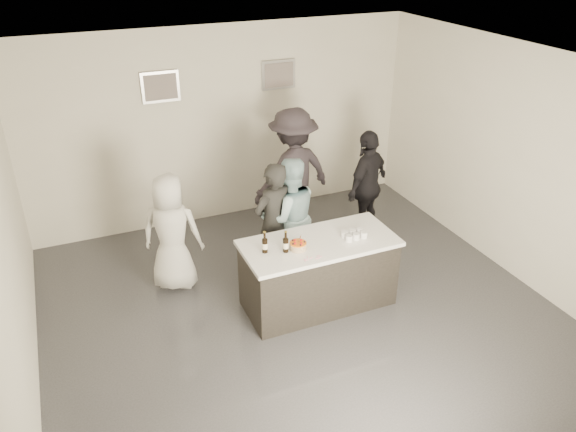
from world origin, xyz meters
The scene contains 19 objects.
floor centered at (0.00, 0.00, 0.00)m, with size 6.00×6.00×0.00m, color #3D3D42.
ceiling centered at (0.00, 0.00, 3.00)m, with size 6.00×6.00×0.00m, color white.
wall_back centered at (0.00, 3.00, 1.50)m, with size 6.00×0.04×3.00m, color silver.
wall_front centered at (0.00, -3.00, 1.50)m, with size 6.00×0.04×3.00m, color silver.
wall_left centered at (-3.00, 0.00, 1.50)m, with size 0.04×6.00×3.00m, color silver.
wall_right centered at (3.00, 0.00, 1.50)m, with size 0.04×6.00×3.00m, color silver.
picture_left centered at (-0.90, 2.97, 2.20)m, with size 0.54×0.04×0.44m, color #B2B2B7.
picture_right centered at (0.90, 2.97, 2.20)m, with size 0.54×0.04×0.44m, color #B2B2B7.
bar_counter centered at (0.28, 0.20, 0.45)m, with size 1.86×0.86×0.90m, color white.
cake centered at (-0.03, 0.13, 0.94)m, with size 0.20×0.20×0.08m, color orange.
beer_bottle_a centered at (-0.41, 0.22, 1.03)m, with size 0.07×0.07×0.26m, color black.
beer_bottle_b centered at (-0.18, 0.14, 1.03)m, with size 0.07×0.07×0.26m, color black.
tumbler_cluster centered at (0.70, 0.12, 0.94)m, with size 0.30×0.19×0.08m, color orange.
candles centered at (0.03, -0.11, 0.90)m, with size 0.24×0.08×0.01m, color pink.
person_main_black centered at (0.00, 0.97, 0.82)m, with size 0.60×0.39×1.65m, color black.
person_main_blue centered at (0.25, 1.05, 0.82)m, with size 0.80×0.62×1.64m, color #9CC1CC.
person_guest_left centered at (-1.25, 1.30, 0.78)m, with size 0.77×0.50×1.57m, color silver.
person_guest_right centered at (1.68, 1.47, 0.84)m, with size 0.98×0.41×1.68m, color black.
person_guest_back centered at (0.74, 2.03, 0.98)m, with size 1.26×0.72×1.95m, color #2D272E.
Camera 1 is at (-2.33, -4.94, 4.26)m, focal length 35.00 mm.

